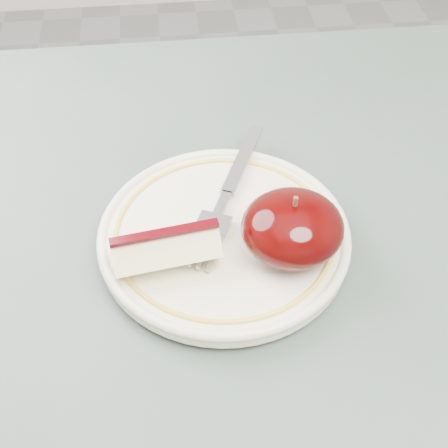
{
  "coord_description": "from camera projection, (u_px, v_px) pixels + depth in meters",
  "views": [
    {
      "loc": [
        0.01,
        -0.23,
        1.15
      ],
      "look_at": [
        0.05,
        0.11,
        0.78
      ],
      "focal_mm": 50.0,
      "sensor_mm": 36.0,
      "label": 1
    }
  ],
  "objects": [
    {
      "name": "table",
      "position": [
        185.0,
        425.0,
        0.51
      ],
      "size": [
        0.9,
        0.9,
        0.75
      ],
      "color": "brown",
      "rests_on": "ground"
    },
    {
      "name": "fork",
      "position": [
        227.0,
        194.0,
        0.54
      ],
      "size": [
        0.09,
        0.17,
        0.0
      ],
      "rotation": [
        0.0,
        0.0,
        1.15
      ],
      "color": "#94969C",
      "rests_on": "plate"
    },
    {
      "name": "plate",
      "position": [
        224.0,
        235.0,
        0.52
      ],
      "size": [
        0.21,
        0.21,
        0.02
      ],
      "color": "beige",
      "rests_on": "table"
    },
    {
      "name": "apple_half",
      "position": [
        292.0,
        228.0,
        0.49
      ],
      "size": [
        0.08,
        0.08,
        0.06
      ],
      "color": "black",
      "rests_on": "plate"
    },
    {
      "name": "apple_wedge",
      "position": [
        166.0,
        249.0,
        0.48
      ],
      "size": [
        0.09,
        0.05,
        0.04
      ],
      "rotation": [
        0.0,
        0.0,
        0.15
      ],
      "color": "#FDEDBB",
      "rests_on": "plate"
    }
  ]
}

